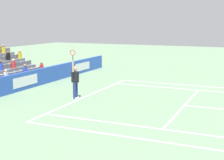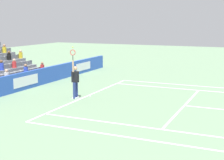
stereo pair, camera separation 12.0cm
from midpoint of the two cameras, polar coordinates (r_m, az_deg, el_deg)
line_baseline at (r=19.11m, az=-3.95°, el=-2.67°), size 10.97×0.10×0.01m
line_service at (r=17.28m, az=12.38°, el=-4.25°), size 8.23×0.10×0.01m
line_singles_sideline_left at (r=13.32m, az=10.62°, el=-8.50°), size 0.10×11.89×0.01m
line_singles_sideline_right at (r=21.16m, az=15.89°, el=-1.79°), size 0.10×11.89×0.01m
line_doubles_sideline_left at (r=12.07m, az=9.06°, el=-10.44°), size 0.10×11.89×0.01m
line_doubles_sideline_right at (r=22.50m, az=16.40°, el=-1.13°), size 0.10×11.89×0.01m
line_centre_mark at (r=19.06m, az=-3.69°, el=-2.70°), size 0.10×0.20×0.01m
sponsor_barrier at (r=21.39m, az=-14.43°, el=-0.12°), size 21.87×0.22×1.09m
tennis_player at (r=18.33m, az=-6.07°, el=-0.10°), size 0.53×0.37×2.85m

